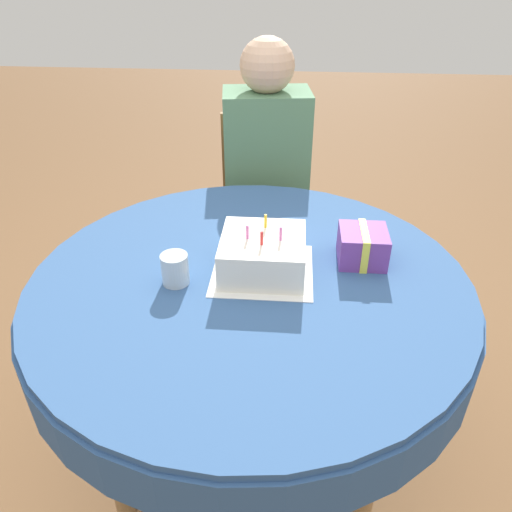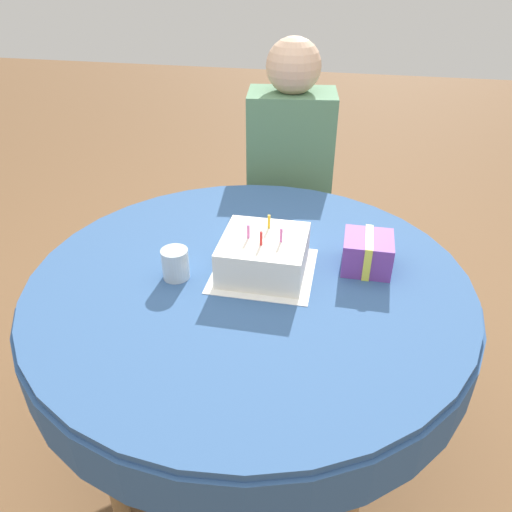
% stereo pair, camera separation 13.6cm
% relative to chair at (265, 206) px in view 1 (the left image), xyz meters
% --- Properties ---
extents(ground_plane, '(12.00, 12.00, 0.00)m').
position_rel_chair_xyz_m(ground_plane, '(0.02, -0.93, -0.49)').
color(ground_plane, brown).
extents(dining_table, '(1.24, 1.24, 0.74)m').
position_rel_chair_xyz_m(dining_table, '(0.02, -0.93, 0.16)').
color(dining_table, '#335689').
rests_on(dining_table, ground_plane).
extents(chair, '(0.47, 0.47, 0.89)m').
position_rel_chair_xyz_m(chair, '(0.00, 0.00, 0.00)').
color(chair, brown).
rests_on(chair, ground_plane).
extents(person, '(0.38, 0.36, 1.23)m').
position_rel_chair_xyz_m(person, '(0.01, -0.09, 0.25)').
color(person, '#DBB293').
rests_on(person, ground_plane).
extents(napkin, '(0.28, 0.28, 0.00)m').
position_rel_chair_xyz_m(napkin, '(0.05, -0.90, 0.25)').
color(napkin, white).
rests_on(napkin, dining_table).
extents(birthday_cake, '(0.23, 0.23, 0.15)m').
position_rel_chair_xyz_m(birthday_cake, '(0.05, -0.90, 0.30)').
color(birthday_cake, white).
rests_on(birthday_cake, dining_table).
extents(drinking_glass, '(0.07, 0.07, 0.09)m').
position_rel_chair_xyz_m(drinking_glass, '(-0.18, -0.97, 0.29)').
color(drinking_glass, silver).
rests_on(drinking_glass, dining_table).
extents(gift_box, '(0.14, 0.14, 0.10)m').
position_rel_chair_xyz_m(gift_box, '(0.33, -0.82, 0.30)').
color(gift_box, '#753D99').
rests_on(gift_box, dining_table).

